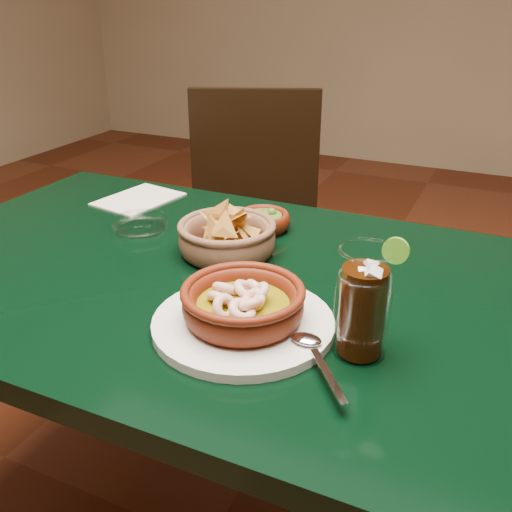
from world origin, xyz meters
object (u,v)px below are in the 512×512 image
at_px(dining_table, 195,313).
at_px(chip_basket, 227,237).
at_px(dining_chair, 254,231).
at_px(shrimp_plate, 243,309).
at_px(cola_drink, 363,304).

relative_size(dining_table, chip_basket, 5.39).
height_order(dining_chair, chip_basket, dining_chair).
distance_m(dining_table, shrimp_plate, 0.27).
height_order(dining_table, dining_chair, dining_chair).
distance_m(dining_chair, chip_basket, 0.72).
height_order(dining_chair, shrimp_plate, dining_chair).
distance_m(shrimp_plate, cola_drink, 0.18).
xyz_separation_m(dining_table, dining_chair, (-0.20, 0.71, -0.13)).
bearing_deg(shrimp_plate, cola_drink, 3.22).
bearing_deg(dining_table, chip_basket, 69.58).
bearing_deg(shrimp_plate, dining_table, 140.38).
xyz_separation_m(dining_chair, cola_drink, (0.56, -0.84, 0.31)).
xyz_separation_m(dining_chair, chip_basket, (0.24, -0.62, 0.27)).
distance_m(dining_chair, cola_drink, 1.06).
bearing_deg(chip_basket, shrimp_plate, -57.34).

